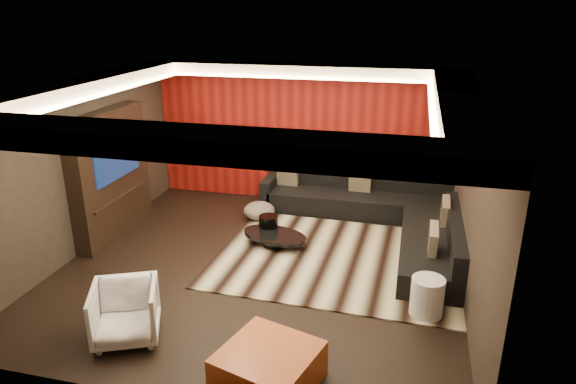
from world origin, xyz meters
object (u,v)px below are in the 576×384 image
(armchair, at_px, (125,313))
(orange_ottoman, at_px, (269,367))
(white_side_table, at_px, (427,297))
(sectional_sofa, at_px, (382,216))
(coffee_table, at_px, (275,239))
(drum_stool, at_px, (269,226))

(armchair, bearing_deg, orange_ottoman, -35.14)
(white_side_table, xyz_separation_m, orange_ottoman, (-1.65, -1.75, -0.06))
(white_side_table, distance_m, orange_ottoman, 2.40)
(orange_ottoman, height_order, armchair, armchair)
(white_side_table, distance_m, sectional_sofa, 2.73)
(orange_ottoman, relative_size, armchair, 1.22)
(coffee_table, height_order, drum_stool, drum_stool)
(sectional_sofa, bearing_deg, armchair, -124.85)
(armchair, bearing_deg, drum_stool, 50.17)
(orange_ottoman, xyz_separation_m, armchair, (-1.90, 0.37, 0.14))
(coffee_table, height_order, sectional_sofa, sectional_sofa)
(coffee_table, bearing_deg, orange_ottoman, -75.81)
(orange_ottoman, bearing_deg, drum_stool, 105.97)
(coffee_table, bearing_deg, armchair, -110.33)
(orange_ottoman, bearing_deg, sectional_sofa, 78.60)
(orange_ottoman, bearing_deg, white_side_table, 46.71)
(sectional_sofa, bearing_deg, drum_stool, -156.44)
(orange_ottoman, relative_size, sectional_sofa, 0.26)
(drum_stool, xyz_separation_m, white_side_table, (2.66, -1.79, 0.05))
(drum_stool, xyz_separation_m, orange_ottoman, (1.01, -3.54, -0.01))
(coffee_table, height_order, orange_ottoman, orange_ottoman)
(armchair, xyz_separation_m, sectional_sofa, (2.78, 4.00, -0.09))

